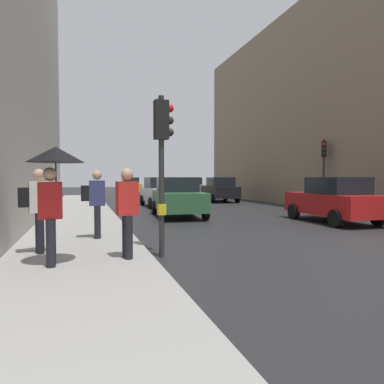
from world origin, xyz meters
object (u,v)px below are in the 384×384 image
Objects in this scene: car_white_compact at (161,192)px; pedestrian_with_umbrella at (54,172)px; traffic_light_mid_street at (324,161)px; car_dark_suv at (220,190)px; car_yellow_taxi at (130,186)px; pedestrian_in_red_jacket at (127,209)px; pedestrian_with_black_backpack at (37,205)px; pedestrian_with_grey_backpack at (95,200)px; car_green_estate at (178,197)px; car_silver_hatchback at (191,187)px; car_red_sedan at (334,200)px; traffic_light_far_median at (161,171)px; traffic_light_near_left at (162,146)px.

pedestrian_with_umbrella is (-4.99, -14.27, 0.96)m from car_white_compact.
car_dark_suv is (-2.68, 8.15, -1.72)m from traffic_light_mid_street.
pedestrian_in_red_jacket is (-3.95, -30.55, 0.25)m from car_yellow_taxi.
car_white_compact is 2.39× the size of pedestrian_with_black_backpack.
car_white_compact is 14.51m from pedestrian_in_red_jacket.
pedestrian_with_grey_backpack is at bearing 51.77° from pedestrian_with_black_backpack.
car_green_estate is 9.76m from pedestrian_with_umbrella.
car_silver_hatchback is at bearing 71.29° from car_green_estate.
car_silver_hatchback is 7.84m from car_yellow_taxi.
car_red_sedan is at bearing -80.09° from car_yellow_taxi.
traffic_light_far_median is at bearing 81.05° from car_green_estate.
traffic_light_near_left is 0.82× the size of car_green_estate.
pedestrian_with_umbrella is 1.52m from pedestrian_in_red_jacket.
car_red_sedan is at bearing -63.01° from car_white_compact.
pedestrian_in_red_jacket is (1.32, 0.24, -0.71)m from pedestrian_with_umbrella.
traffic_light_near_left reaches higher than traffic_light_far_median.
car_yellow_taxi is 30.07m from pedestrian_with_black_backpack.
traffic_light_far_median is at bearing 72.86° from pedestrian_with_grey_backpack.
pedestrian_in_red_jacket is (1.75, -1.03, -0.03)m from pedestrian_with_black_backpack.
pedestrian_with_grey_backpack is (-4.19, -11.43, 0.29)m from car_white_compact.
traffic_light_mid_street reaches higher than pedestrian_with_umbrella.
pedestrian_with_grey_backpack is (-9.13, -21.65, 0.29)m from car_silver_hatchback.
pedestrian_in_red_jacket is (-0.84, -0.61, -1.30)m from traffic_light_near_left.
car_yellow_taxi is (-4.54, 26.00, 0.00)m from car_red_sedan.
pedestrian_with_umbrella is at bearing -143.94° from traffic_light_mid_street.
car_yellow_taxi is 0.98× the size of car_green_estate.
car_dark_suv is 19.21m from pedestrian_with_black_backpack.
traffic_light_mid_street reaches higher than car_silver_hatchback.
pedestrian_with_umbrella is (-12.69, -9.24, -0.76)m from traffic_light_mid_street.
car_dark_suv is at bearing -89.41° from car_silver_hatchback.
car_yellow_taxi is at bearing 82.63° from pedestrian_in_red_jacket.
traffic_light_near_left reaches higher than car_green_estate.
traffic_light_far_median reaches higher than pedestrian_with_black_backpack.
car_yellow_taxi is 22.23m from car_green_estate.
pedestrian_with_black_backpack reaches higher than car_red_sedan.
traffic_light_mid_street is 5.57m from car_red_sedan.
pedestrian_with_grey_backpack reaches higher than car_silver_hatchback.
traffic_light_far_median is 0.78× the size of car_red_sedan.
traffic_light_near_left reaches higher than pedestrian_with_grey_backpack.
car_white_compact is 1.00× the size of car_red_sedan.
car_silver_hatchback is at bearing 100.25° from traffic_light_mid_street.
car_red_sedan is 6.49m from car_green_estate.
car_dark_suv is (5.02, 3.12, 0.00)m from car_white_compact.
traffic_light_far_median reaches higher than car_dark_suv.
pedestrian_with_umbrella reaches higher than pedestrian_with_grey_backpack.
traffic_light_far_median is 22.08m from pedestrian_in_red_jacket.
pedestrian_with_umbrella reaches higher than car_silver_hatchback.
traffic_light_near_left is (-10.53, -8.39, -0.17)m from traffic_light_mid_street.
traffic_light_mid_street is 0.87× the size of car_dark_suv.
pedestrian_with_grey_backpack is at bearing 74.22° from pedestrian_with_umbrella.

